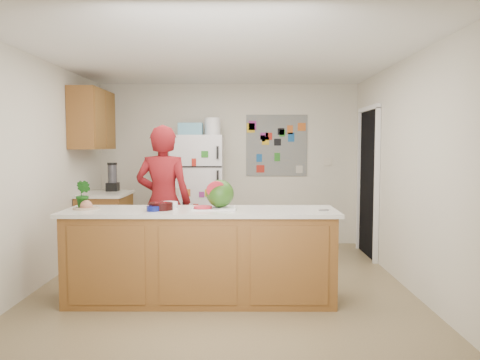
{
  "coord_description": "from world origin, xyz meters",
  "views": [
    {
      "loc": [
        0.21,
        -5.07,
        1.55
      ],
      "look_at": [
        0.19,
        0.2,
        1.16
      ],
      "focal_mm": 35.0,
      "sensor_mm": 36.0,
      "label": 1
    }
  ],
  "objects_px": {
    "refrigerator": "(198,192)",
    "person": "(163,202)",
    "cherry_bowl": "(161,206)",
    "watermelon": "(220,194)"
  },
  "relations": [
    {
      "from": "refrigerator",
      "to": "watermelon",
      "type": "bearing_deg",
      "value": -79.26
    },
    {
      "from": "refrigerator",
      "to": "cherry_bowl",
      "type": "height_order",
      "value": "refrigerator"
    },
    {
      "from": "person",
      "to": "watermelon",
      "type": "bearing_deg",
      "value": 137.92
    },
    {
      "from": "watermelon",
      "to": "refrigerator",
      "type": "bearing_deg",
      "value": 100.74
    },
    {
      "from": "refrigerator",
      "to": "person",
      "type": "bearing_deg",
      "value": -99.47
    },
    {
      "from": "person",
      "to": "refrigerator",
      "type": "bearing_deg",
      "value": -93.59
    },
    {
      "from": "person",
      "to": "watermelon",
      "type": "distance_m",
      "value": 1.06
    },
    {
      "from": "refrigerator",
      "to": "watermelon",
      "type": "distance_m",
      "value": 2.37
    },
    {
      "from": "refrigerator",
      "to": "person",
      "type": "relative_size",
      "value": 0.95
    },
    {
      "from": "refrigerator",
      "to": "person",
      "type": "xyz_separation_m",
      "value": [
        -0.26,
        -1.54,
        0.04
      ]
    }
  ]
}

